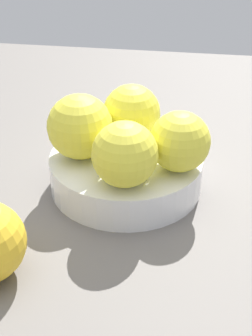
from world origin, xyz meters
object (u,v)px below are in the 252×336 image
Objects in this scene: orange_in_bowl_2 at (125,154)px; orange_in_bowl_1 at (180,142)px; orange_in_bowl_0 at (80,127)px; orange_in_bowl_3 at (132,113)px; fruit_bowl at (126,172)px.

orange_in_bowl_1 is at bearing 125.29° from orange_in_bowl_2.
orange_in_bowl_0 is at bearing -95.31° from orange_in_bowl_1.
orange_in_bowl_0 reaches higher than orange_in_bowl_3.
fruit_bowl is 2.56× the size of orange_in_bowl_2.
orange_in_bowl_0 is at bearing -46.39° from orange_in_bowl_3.
orange_in_bowl_3 is at bearing -176.04° from orange_in_bowl_2.
orange_in_bowl_2 is at bearing 50.30° from orange_in_bowl_0.
fruit_bowl is 8.74cm from orange_in_bowl_2.
orange_in_bowl_1 is (1.16, 12.48, -0.42)cm from orange_in_bowl_0.
orange_in_bowl_1 is at bearing 84.69° from orange_in_bowl_0.
orange_in_bowl_1 is 0.96× the size of orange_in_bowl_2.
fruit_bowl is 2.40× the size of orange_in_bowl_0.
orange_in_bowl_0 is 7.94cm from orange_in_bowl_3.
orange_in_bowl_2 and orange_in_bowl_3 have the same top height.
orange_in_bowl_3 is (-5.47, 5.74, -0.29)cm from orange_in_bowl_0.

